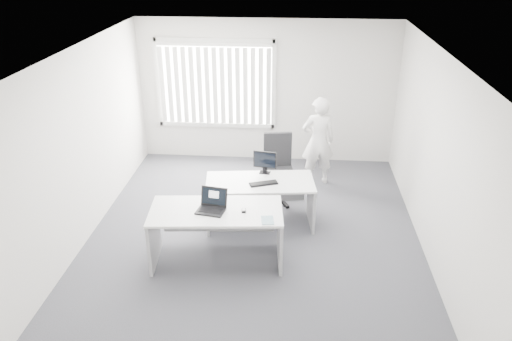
# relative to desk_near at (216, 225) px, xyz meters

# --- Properties ---
(ground) EXTENTS (6.00, 6.00, 0.00)m
(ground) POSITION_rel_desk_near_xyz_m (0.45, 0.65, -0.59)
(ground) COLOR #5A5A62
(ground) RESTS_ON ground
(wall_back) EXTENTS (5.00, 0.02, 2.80)m
(wall_back) POSITION_rel_desk_near_xyz_m (0.45, 3.65, 0.81)
(wall_back) COLOR silver
(wall_back) RESTS_ON ground
(wall_front) EXTENTS (5.00, 0.02, 2.80)m
(wall_front) POSITION_rel_desk_near_xyz_m (0.45, -2.35, 0.81)
(wall_front) COLOR silver
(wall_front) RESTS_ON ground
(wall_left) EXTENTS (0.02, 6.00, 2.80)m
(wall_left) POSITION_rel_desk_near_xyz_m (-2.05, 0.65, 0.81)
(wall_left) COLOR silver
(wall_left) RESTS_ON ground
(wall_right) EXTENTS (0.02, 6.00, 2.80)m
(wall_right) POSITION_rel_desk_near_xyz_m (2.95, 0.65, 0.81)
(wall_right) COLOR silver
(wall_right) RESTS_ON ground
(ceiling) EXTENTS (5.00, 6.00, 0.02)m
(ceiling) POSITION_rel_desk_near_xyz_m (0.45, 0.65, 2.21)
(ceiling) COLOR silver
(ceiling) RESTS_ON wall_back
(window) EXTENTS (2.32, 0.06, 1.76)m
(window) POSITION_rel_desk_near_xyz_m (-0.55, 3.61, 0.96)
(window) COLOR silver
(window) RESTS_ON wall_back
(blinds) EXTENTS (2.20, 0.10, 1.50)m
(blinds) POSITION_rel_desk_near_xyz_m (-0.55, 3.55, 0.93)
(blinds) COLOR white
(blinds) RESTS_ON wall_back
(desk_near) EXTENTS (1.85, 0.99, 0.82)m
(desk_near) POSITION_rel_desk_near_xyz_m (0.00, 0.00, 0.00)
(desk_near) COLOR silver
(desk_near) RESTS_ON ground
(desk_far) EXTENTS (1.73, 0.96, 0.75)m
(desk_far) POSITION_rel_desk_near_xyz_m (0.52, 1.04, -0.04)
(desk_far) COLOR silver
(desk_far) RESTS_ON ground
(office_chair) EXTENTS (0.74, 0.74, 1.15)m
(office_chair) POSITION_rel_desk_near_xyz_m (0.77, 1.94, -0.23)
(office_chair) COLOR black
(office_chair) RESTS_ON ground
(person) EXTENTS (0.66, 0.50, 1.64)m
(person) POSITION_rel_desk_near_xyz_m (1.45, 2.61, 0.23)
(person) COLOR white
(person) RESTS_ON ground
(laptop) EXTENTS (0.42, 0.39, 0.29)m
(laptop) POSITION_rel_desk_near_xyz_m (-0.06, -0.05, 0.37)
(laptop) COLOR black
(laptop) RESTS_ON desk_near
(paper_sheet) EXTENTS (0.36, 0.27, 0.00)m
(paper_sheet) POSITION_rel_desk_near_xyz_m (0.38, -0.10, 0.23)
(paper_sheet) COLOR white
(paper_sheet) RESTS_ON desk_near
(mouse) EXTENTS (0.06, 0.10, 0.04)m
(mouse) POSITION_rel_desk_near_xyz_m (0.38, -0.01, 0.25)
(mouse) COLOR #A7A7A9
(mouse) RESTS_ON paper_sheet
(booklet) EXTENTS (0.18, 0.24, 0.01)m
(booklet) POSITION_rel_desk_near_xyz_m (0.71, -0.22, 0.23)
(booklet) COLOR silver
(booklet) RESTS_ON desk_near
(keyboard) EXTENTS (0.45, 0.28, 0.02)m
(keyboard) POSITION_rel_desk_near_xyz_m (0.58, 0.95, 0.18)
(keyboard) COLOR black
(keyboard) RESTS_ON desk_far
(monitor) EXTENTS (0.38, 0.17, 0.37)m
(monitor) POSITION_rel_desk_near_xyz_m (0.57, 1.34, 0.35)
(monitor) COLOR black
(monitor) RESTS_ON desk_far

